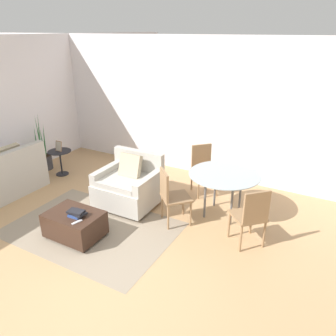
# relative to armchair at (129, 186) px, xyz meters

# --- Properties ---
(ground_plane) EXTENTS (20.00, 20.00, 0.00)m
(ground_plane) POSITION_rel_armchair_xyz_m (0.47, -1.66, -0.36)
(ground_plane) COLOR tan
(wall_back) EXTENTS (12.00, 0.06, 2.75)m
(wall_back) POSITION_rel_armchair_xyz_m (0.47, 1.88, 1.01)
(wall_back) COLOR white
(wall_back) RESTS_ON ground_plane
(wall_left) EXTENTS (0.06, 12.00, 2.75)m
(wall_left) POSITION_rel_armchair_xyz_m (-2.87, -0.16, 1.01)
(wall_left) COLOR white
(wall_left) RESTS_ON ground_plane
(area_rug) EXTENTS (2.50, 1.73, 0.01)m
(area_rug) POSITION_rel_armchair_xyz_m (-0.07, -0.91, -0.36)
(area_rug) COLOR gray
(area_rug) RESTS_ON ground_plane
(armchair) EXTENTS (0.98, 0.88, 0.92)m
(armchair) POSITION_rel_armchair_xyz_m (0.00, 0.00, 0.00)
(armchair) COLOR #B2ADA3
(armchair) RESTS_ON ground_plane
(ottoman) EXTENTS (0.79, 0.57, 0.40)m
(ottoman) POSITION_rel_armchair_xyz_m (-0.14, -1.18, -0.14)
(ottoman) COLOR #382319
(ottoman) RESTS_ON ground_plane
(book_stack) EXTENTS (0.27, 0.20, 0.09)m
(book_stack) POSITION_rel_armchair_xyz_m (-0.05, -1.21, 0.08)
(book_stack) COLOR #2D478C
(book_stack) RESTS_ON ottoman
(tv_remote_primary) EXTENTS (0.08, 0.16, 0.01)m
(tv_remote_primary) POSITION_rel_armchair_xyz_m (0.07, -1.33, 0.04)
(tv_remote_primary) COLOR #B7B7BC
(tv_remote_primary) RESTS_ON ottoman
(potted_plant) EXTENTS (0.35, 0.35, 1.23)m
(potted_plant) POSITION_rel_armchair_xyz_m (-2.57, 0.42, -0.12)
(potted_plant) COLOR #333338
(potted_plant) RESTS_ON ground_plane
(side_table) EXTENTS (0.47, 0.47, 0.53)m
(side_table) POSITION_rel_armchair_xyz_m (-2.00, 0.38, 0.01)
(side_table) COLOR black
(side_table) RESTS_ON ground_plane
(picture_frame) EXTENTS (0.16, 0.07, 0.21)m
(picture_frame) POSITION_rel_armchair_xyz_m (-2.00, 0.38, 0.27)
(picture_frame) COLOR #8C6647
(picture_frame) RESTS_ON side_table
(dining_table) EXTENTS (1.13, 1.13, 0.74)m
(dining_table) POSITION_rel_armchair_xyz_m (1.53, 0.47, 0.30)
(dining_table) COLOR #99A8AD
(dining_table) RESTS_ON ground_plane
(dining_chair_near_left) EXTENTS (0.59, 0.59, 0.90)m
(dining_chair_near_left) POSITION_rel_armchair_xyz_m (0.90, -0.16, 0.16)
(dining_chair_near_left) COLOR #93704C
(dining_chair_near_left) RESTS_ON ground_plane
(dining_chair_near_right) EXTENTS (0.59, 0.59, 0.90)m
(dining_chair_near_right) POSITION_rel_armchair_xyz_m (2.15, -0.16, 0.16)
(dining_chair_near_right) COLOR #93704C
(dining_chair_near_right) RESTS_ON ground_plane
(dining_chair_far_left) EXTENTS (0.59, 0.59, 0.90)m
(dining_chair_far_left) POSITION_rel_armchair_xyz_m (0.90, 1.09, 0.16)
(dining_chair_far_left) COLOR #93704C
(dining_chair_far_left) RESTS_ON ground_plane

